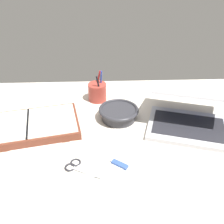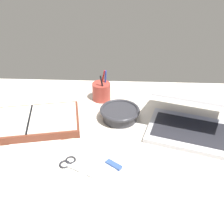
{
  "view_description": "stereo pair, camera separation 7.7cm",
  "coord_description": "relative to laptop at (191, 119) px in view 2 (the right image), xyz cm",
  "views": [
    {
      "loc": [
        -2.32,
        -77.78,
        65.35
      ],
      "look_at": [
        1.16,
        7.51,
        9.0
      ],
      "focal_mm": 40.0,
      "sensor_mm": 36.0,
      "label": 1
    },
    {
      "loc": [
        5.34,
        -77.75,
        65.35
      ],
      "look_at": [
        1.16,
        7.51,
        9.0
      ],
      "focal_mm": 40.0,
      "sensor_mm": 36.0,
      "label": 2
    }
  ],
  "objects": [
    {
      "name": "paper_sheet_front",
      "position": [
        -39.01,
        -21.33,
        -5.17
      ],
      "size": [
        20.54,
        28.48,
        0.16
      ],
      "primitive_type": "cube",
      "rotation": [
        0.0,
        0.0,
        0.08
      ],
      "color": "silver",
      "rests_on": "desk_top"
    },
    {
      "name": "paper_sheet_beside_planner",
      "position": [
        -63.3,
        -16.34,
        -5.17
      ],
      "size": [
        23.83,
        28.68,
        0.16
      ],
      "primitive_type": "cube",
      "rotation": [
        0.0,
        0.0,
        -0.34
      ],
      "color": "white",
      "rests_on": "desk_top"
    },
    {
      "name": "usb_drive",
      "position": [
        -30.77,
        -22.17,
        -4.75
      ],
      "size": [
        6.79,
        5.49,
        1.0
      ],
      "rotation": [
        0.0,
        0.0,
        0.95
      ],
      "color": "#33519E",
      "rests_on": "desk_top"
    },
    {
      "name": "bowl",
      "position": [
        -29.19,
        6.26,
        -2.27
      ],
      "size": [
        17.52,
        17.52,
        5.3
      ],
      "color": "#2D2D33",
      "rests_on": "desk_top"
    },
    {
      "name": "scissors",
      "position": [
        -45.52,
        -22.72,
        -4.91
      ],
      "size": [
        12.92,
        11.54,
        0.8
      ],
      "rotation": [
        0.0,
        0.0,
        -0.67
      ],
      "color": "#B7B7BC",
      "rests_on": "desk_top"
    },
    {
      "name": "planner",
      "position": [
        -66.91,
        -0.53,
        -3.45
      ],
      "size": [
        44.69,
        31.1,
        3.77
      ],
      "rotation": [
        0.0,
        0.0,
        0.2
      ],
      "color": "brown",
      "rests_on": "desk_top"
    },
    {
      "name": "desk_top",
      "position": [
        -33.47,
        -6.51,
        -6.25
      ],
      "size": [
        140.0,
        100.0,
        2.0
      ],
      "primitive_type": "cube",
      "color": "beige",
      "rests_on": "ground"
    },
    {
      "name": "pen_cup",
      "position": [
        -38.57,
        23.1,
        -0.79
      ],
      "size": [
        8.87,
        8.87,
        14.95
      ],
      "color": "#9E382D",
      "rests_on": "desk_top"
    },
    {
      "name": "laptop",
      "position": [
        0.0,
        0.0,
        0.0
      ],
      "size": [
        40.32,
        39.59,
        17.21
      ],
      "rotation": [
        0.0,
        0.0,
        -0.29
      ],
      "color": "#B7B7BC",
      "rests_on": "desk_top"
    }
  ]
}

